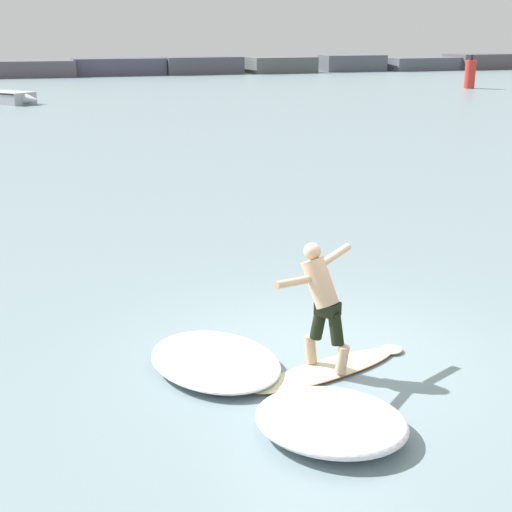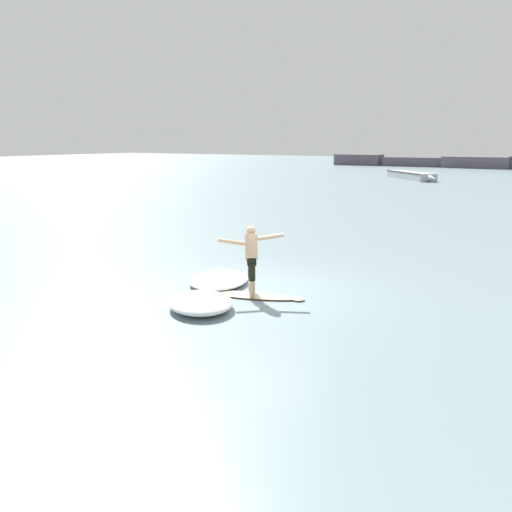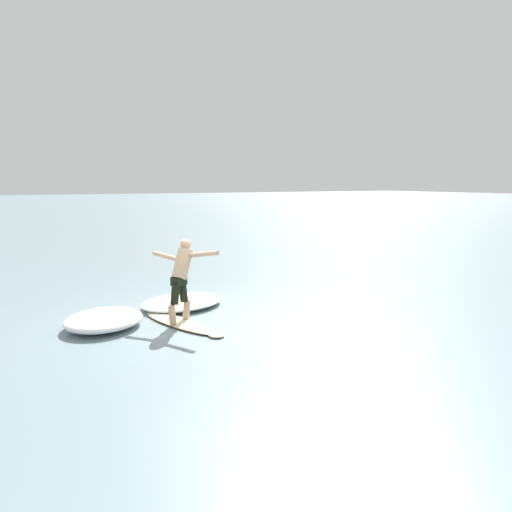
% 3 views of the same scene
% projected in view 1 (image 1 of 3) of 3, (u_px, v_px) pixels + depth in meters
% --- Properties ---
extents(ground_plane, '(200.00, 200.00, 0.00)m').
position_uv_depth(ground_plane, '(321.00, 354.00, 9.09)').
color(ground_plane, gray).
extents(rock_jetty_breakwater, '(71.31, 4.86, 1.61)m').
position_uv_depth(rock_jetty_breakwater, '(219.00, 66.00, 69.54)').
color(rock_jetty_breakwater, '#554D5A').
rests_on(rock_jetty_breakwater, ground).
extents(surfboard, '(2.29, 1.05, 0.20)m').
position_uv_depth(surfboard, '(328.00, 369.00, 8.59)').
color(surfboard, beige).
rests_on(surfboard, ground).
extents(surfer, '(1.28, 0.91, 1.52)m').
position_uv_depth(surfer, '(321.00, 297.00, 8.35)').
color(surfer, tan).
rests_on(surfer, surfboard).
extents(channel_marker_buoy, '(0.75, 0.75, 2.34)m').
position_uv_depth(channel_marker_buoy, '(470.00, 74.00, 51.16)').
color(channel_marker_buoy, red).
rests_on(channel_marker_buoy, ground).
extents(wave_foam_at_tail, '(2.07, 2.05, 0.30)m').
position_uv_depth(wave_foam_at_tail, '(331.00, 421.00, 7.24)').
color(wave_foam_at_tail, white).
rests_on(wave_foam_at_tail, ground).
extents(wave_foam_at_nose, '(1.97, 2.24, 0.21)m').
position_uv_depth(wave_foam_at_nose, '(215.00, 360.00, 8.66)').
color(wave_foam_at_nose, white).
rests_on(wave_foam_at_nose, ground).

